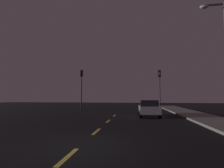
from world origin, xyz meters
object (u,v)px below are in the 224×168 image
Objects in this scene: traffic_signal_right at (160,82)px; street_lamp_right at (223,51)px; traffic_signal_left at (81,82)px; car_stopped_ahead at (149,108)px.

traffic_signal_right is 11.21m from street_lamp_right.
traffic_signal_left reaches higher than traffic_signal_right.
street_lamp_right is at bearing -76.82° from traffic_signal_right.
traffic_signal_left is at bearing 139.79° from street_lamp_right.
car_stopped_ahead is at bearing -106.24° from traffic_signal_right.
traffic_signal_right is at bearing 73.76° from car_stopped_ahead.
traffic_signal_left is at bearing 180.00° from traffic_signal_right.
traffic_signal_left is 1.04× the size of traffic_signal_right.
car_stopped_ahead is at bearing -37.16° from traffic_signal_left.
traffic_signal_right is 0.66× the size of street_lamp_right.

